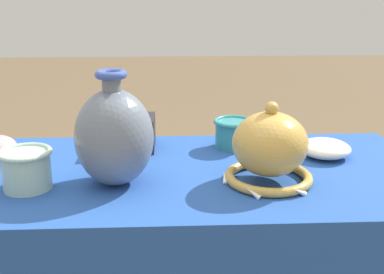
# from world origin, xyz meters

# --- Properties ---
(display_table) EXTENTS (1.28, 0.57, 0.71)m
(display_table) POSITION_xyz_m (0.00, -0.02, 0.63)
(display_table) COLOR olive
(display_table) RESTS_ON ground_plane
(vase_tall_bulbous) EXTENTS (0.18, 0.18, 0.26)m
(vase_tall_bulbous) POSITION_xyz_m (-0.12, -0.07, 0.83)
(vase_tall_bulbous) COLOR slate
(vase_tall_bulbous) RESTS_ON display_table
(vase_dome_bell) EXTENTS (0.22, 0.21, 0.19)m
(vase_dome_bell) POSITION_xyz_m (0.23, -0.08, 0.79)
(vase_dome_bell) COLOR gold
(vase_dome_bell) RESTS_ON display_table
(mosaic_tile_box) EXTENTS (0.12, 0.12, 0.09)m
(mosaic_tile_box) POSITION_xyz_m (-0.10, 0.17, 0.76)
(mosaic_tile_box) COLOR #232328
(mosaic_tile_box) RESTS_ON display_table
(cup_wide_teal) EXTENTS (0.11, 0.11, 0.08)m
(cup_wide_teal) POSITION_xyz_m (0.18, 0.17, 0.76)
(cup_wide_teal) COLOR teal
(cup_wide_teal) RESTS_ON display_table
(cup_wide_celadon) EXTENTS (0.12, 0.12, 0.09)m
(cup_wide_celadon) POSITION_xyz_m (-0.32, -0.09, 0.76)
(cup_wide_celadon) COLOR #A8CCB7
(cup_wide_celadon) RESTS_ON display_table
(bowl_shallow_ivory) EXTENTS (0.13, 0.13, 0.05)m
(bowl_shallow_ivory) POSITION_xyz_m (0.41, 0.08, 0.74)
(bowl_shallow_ivory) COLOR white
(bowl_shallow_ivory) RESTS_ON display_table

